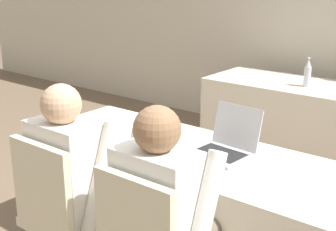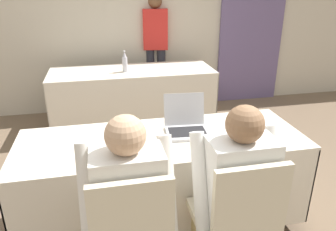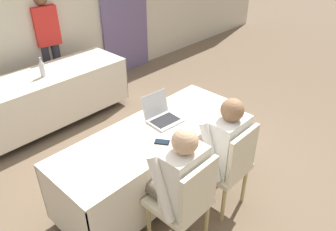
{
  "view_description": "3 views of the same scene",
  "coord_description": "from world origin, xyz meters",
  "px_view_note": "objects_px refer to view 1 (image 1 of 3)",
  "views": [
    {
      "loc": [
        1.45,
        -2.01,
        1.7
      ],
      "look_at": [
        0.0,
        -0.19,
        0.98
      ],
      "focal_mm": 50.0,
      "sensor_mm": 36.0,
      "label": 1
    },
    {
      "loc": [
        -0.39,
        -2.03,
        1.76
      ],
      "look_at": [
        0.0,
        -0.19,
        0.98
      ],
      "focal_mm": 35.0,
      "sensor_mm": 36.0,
      "label": 2
    },
    {
      "loc": [
        -1.76,
        -1.84,
        2.46
      ],
      "look_at": [
        0.0,
        -0.19,
        0.98
      ],
      "focal_mm": 35.0,
      "sensor_mm": 36.0,
      "label": 3
    }
  ],
  "objects_px": {
    "cell_phone": "(158,156)",
    "water_bottle": "(308,74)",
    "person_checkered_shirt": "(78,177)",
    "chair_near_left": "(65,212)",
    "person_white_shirt": "(169,212)",
    "laptop": "(225,146)"
  },
  "relations": [
    {
      "from": "water_bottle",
      "to": "person_white_shirt",
      "type": "relative_size",
      "value": 0.21
    },
    {
      "from": "cell_phone",
      "to": "person_white_shirt",
      "type": "distance_m",
      "value": 0.53
    },
    {
      "from": "person_checkered_shirt",
      "to": "person_white_shirt",
      "type": "relative_size",
      "value": 1.0
    },
    {
      "from": "laptop",
      "to": "chair_near_left",
      "type": "height_order",
      "value": "laptop"
    },
    {
      "from": "cell_phone",
      "to": "person_white_shirt",
      "type": "relative_size",
      "value": 0.13
    },
    {
      "from": "water_bottle",
      "to": "person_checkered_shirt",
      "type": "height_order",
      "value": "person_checkered_shirt"
    },
    {
      "from": "laptop",
      "to": "cell_phone",
      "type": "bearing_deg",
      "value": -130.84
    },
    {
      "from": "cell_phone",
      "to": "water_bottle",
      "type": "height_order",
      "value": "water_bottle"
    },
    {
      "from": "cell_phone",
      "to": "person_checkered_shirt",
      "type": "distance_m",
      "value": 0.44
    },
    {
      "from": "cell_phone",
      "to": "person_checkered_shirt",
      "type": "height_order",
      "value": "person_checkered_shirt"
    },
    {
      "from": "chair_near_left",
      "to": "cell_phone",
      "type": "bearing_deg",
      "value": -115.35
    },
    {
      "from": "water_bottle",
      "to": "chair_near_left",
      "type": "xyz_separation_m",
      "value": [
        -0.21,
        -2.53,
        -0.33
      ]
    },
    {
      "from": "chair_near_left",
      "to": "person_checkered_shirt",
      "type": "height_order",
      "value": "person_checkered_shirt"
    },
    {
      "from": "person_checkered_shirt",
      "to": "person_white_shirt",
      "type": "xyz_separation_m",
      "value": [
        0.6,
        0.0,
        0.0
      ]
    },
    {
      "from": "chair_near_left",
      "to": "person_checkered_shirt",
      "type": "bearing_deg",
      "value": -90.0
    },
    {
      "from": "person_checkered_shirt",
      "to": "water_bottle",
      "type": "bearing_deg",
      "value": -94.97
    },
    {
      "from": "cell_phone",
      "to": "person_checkered_shirt",
      "type": "relative_size",
      "value": 0.13
    },
    {
      "from": "person_checkered_shirt",
      "to": "person_white_shirt",
      "type": "bearing_deg",
      "value": -180.0
    },
    {
      "from": "chair_near_left",
      "to": "person_white_shirt",
      "type": "bearing_deg",
      "value": -170.13
    },
    {
      "from": "water_bottle",
      "to": "person_checkered_shirt",
      "type": "bearing_deg",
      "value": -94.97
    },
    {
      "from": "laptop",
      "to": "cell_phone",
      "type": "xyz_separation_m",
      "value": [
        -0.27,
        -0.26,
        -0.04
      ]
    },
    {
      "from": "laptop",
      "to": "person_checkered_shirt",
      "type": "height_order",
      "value": "person_checkered_shirt"
    }
  ]
}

